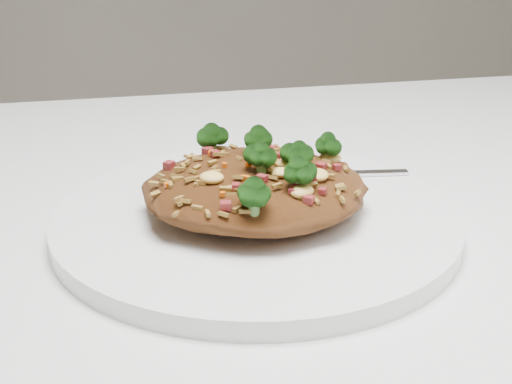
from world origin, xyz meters
TOP-DOWN VIEW (x-y plane):
  - dining_table at (0.00, 0.00)m, footprint 1.20×0.80m
  - plate at (-0.11, -0.00)m, footprint 0.29×0.29m
  - fried_rice at (-0.11, -0.00)m, footprint 0.16×0.14m
  - fork at (-0.05, 0.06)m, footprint 0.16×0.04m

SIDE VIEW (x-z plane):
  - dining_table at x=0.00m, z-range 0.28..1.03m
  - plate at x=-0.11m, z-range 0.75..0.76m
  - fork at x=-0.05m, z-range 0.76..0.77m
  - fried_rice at x=-0.11m, z-range 0.76..0.82m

